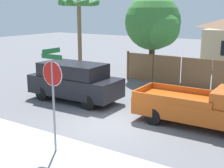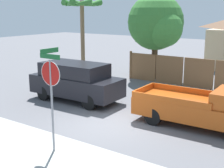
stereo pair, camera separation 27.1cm
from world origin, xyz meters
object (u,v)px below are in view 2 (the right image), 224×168
object	(u,v)px
palm_tree	(82,10)
stop_sign	(51,83)
oak_tree	(157,24)
red_suv	(76,81)
orange_pickup	(205,108)

from	to	relation	value
palm_tree	stop_sign	distance (m)	12.42
stop_sign	oak_tree	bearing A→B (deg)	100.35
red_suv	oak_tree	bearing A→B (deg)	80.41
orange_pickup	stop_sign	xyz separation A→B (m)	(-3.40, -4.92, 1.51)
red_suv	stop_sign	xyz separation A→B (m)	(3.30, -4.92, 1.27)
red_suv	palm_tree	bearing A→B (deg)	125.14
stop_sign	palm_tree	bearing A→B (deg)	124.69
palm_tree	orange_pickup	bearing A→B (deg)	-25.84
orange_pickup	red_suv	bearing A→B (deg)	178.74
oak_tree	red_suv	size ratio (longest dim) A/B	1.17
orange_pickup	stop_sign	size ratio (longest dim) A/B	1.52
oak_tree	palm_tree	size ratio (longest dim) A/B	1.06
oak_tree	palm_tree	bearing A→B (deg)	-158.00
orange_pickup	palm_tree	bearing A→B (deg)	152.85
red_suv	orange_pickup	size ratio (longest dim) A/B	0.94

